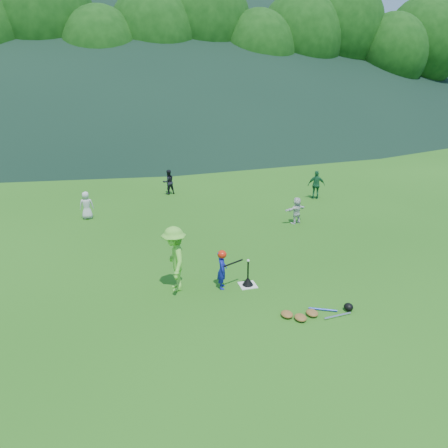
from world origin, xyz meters
name	(u,v)px	position (x,y,z in m)	size (l,w,h in m)	color
ground	(248,285)	(0.00, 0.00, 0.00)	(120.00, 120.00, 0.00)	#205A14
home_plate	(248,285)	(0.00, 0.00, 0.01)	(0.45, 0.45, 0.02)	silver
baseball	(248,261)	(0.00, 0.00, 0.74)	(0.08, 0.08, 0.08)	white
batter_child	(222,270)	(-0.70, 0.06, 0.53)	(0.38, 0.25, 1.05)	#171E9E
adult_coach	(175,259)	(-1.91, 0.30, 0.88)	(1.13, 0.65, 1.75)	#6BC73A
fielder_a	(86,205)	(-4.33, 6.90, 0.54)	(0.53, 0.34, 1.08)	silver
fielder_b	(168,182)	(-0.77, 9.59, 0.57)	(0.56, 0.43, 1.15)	black
fielder_c	(316,185)	(5.48, 7.13, 0.64)	(0.75, 0.31, 1.27)	#1C5F35
fielder_d	(297,210)	(3.30, 4.31, 0.51)	(0.94, 0.30, 1.01)	silver
batting_tee	(248,281)	(0.00, 0.00, 0.13)	(0.30, 0.30, 0.68)	black
batter_gear	(223,255)	(-0.68, 0.06, 0.95)	(0.71, 0.30, 0.41)	red
equipment_pile	(312,313)	(1.02, -1.84, 0.07)	(1.80, 0.59, 0.19)	olive
outfield_fence	(147,128)	(0.00, 28.00, 0.70)	(70.07, 0.08, 1.33)	gray
tree_line	(138,37)	(0.20, 33.83, 8.21)	(70.04, 11.40, 14.82)	#382314
distant_hills	(72,12)	(-7.63, 81.81, 14.98)	(155.00, 140.00, 32.00)	black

